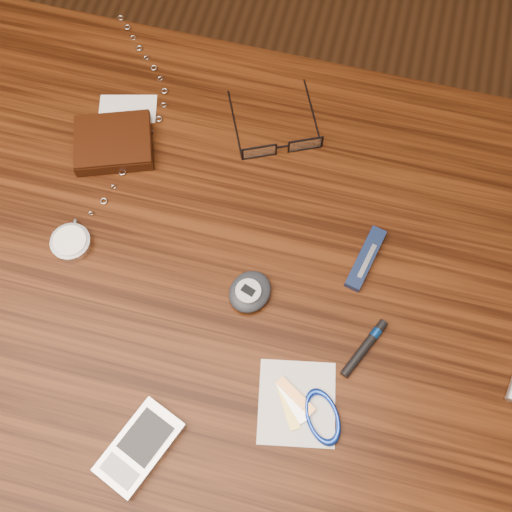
% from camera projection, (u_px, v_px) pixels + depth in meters
% --- Properties ---
extents(ground, '(3.80, 3.80, 0.00)m').
position_uv_depth(ground, '(223.00, 383.00, 1.51)').
color(ground, '#472814').
rests_on(ground, ground).
extents(desk, '(1.00, 0.70, 0.75)m').
position_uv_depth(desk, '(201.00, 288.00, 0.91)').
color(desk, '#371808').
rests_on(desk, ground).
extents(wallet_and_card, '(0.13, 0.16, 0.02)m').
position_uv_depth(wallet_and_card, '(114.00, 142.00, 0.87)').
color(wallet_and_card, black).
rests_on(wallet_and_card, desk).
extents(eyeglasses, '(0.15, 0.15, 0.02)m').
position_uv_depth(eyeglasses, '(281.00, 144.00, 0.87)').
color(eyeglasses, black).
rests_on(eyeglasses, desk).
extents(pocket_watch, '(0.12, 0.40, 0.02)m').
position_uv_depth(pocket_watch, '(76.00, 232.00, 0.82)').
color(pocket_watch, '#BDBDC1').
rests_on(pocket_watch, desk).
extents(pda_phone, '(0.09, 0.11, 0.02)m').
position_uv_depth(pda_phone, '(140.00, 447.00, 0.72)').
color(pda_phone, '#B8B9BD').
rests_on(pda_phone, desk).
extents(pedometer, '(0.07, 0.07, 0.02)m').
position_uv_depth(pedometer, '(250.00, 292.00, 0.79)').
color(pedometer, black).
rests_on(pedometer, desk).
extents(notepad_keys, '(0.12, 0.11, 0.01)m').
position_uv_depth(notepad_keys, '(310.00, 410.00, 0.74)').
color(notepad_keys, silver).
rests_on(notepad_keys, desk).
extents(pocket_knife, '(0.04, 0.09, 0.01)m').
position_uv_depth(pocket_knife, '(366.00, 259.00, 0.81)').
color(pocket_knife, '#0D1A39').
rests_on(pocket_knife, desk).
extents(black_blue_pen, '(0.05, 0.08, 0.01)m').
position_uv_depth(black_blue_pen, '(366.00, 346.00, 0.76)').
color(black_blue_pen, black).
rests_on(black_blue_pen, desk).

